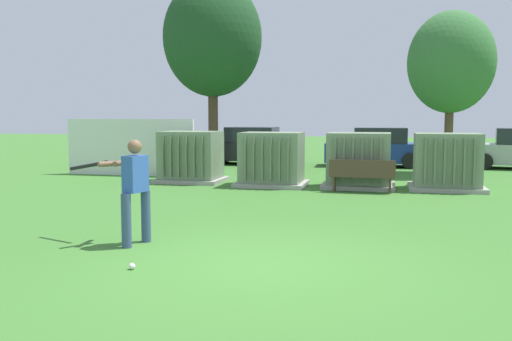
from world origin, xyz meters
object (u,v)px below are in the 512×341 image
Objects in this scene: transformer_west at (191,157)px; parked_car_right_of_center at (377,148)px; transformer_mid_east at (359,161)px; parked_car_left_of_center at (250,147)px; transformer_east at (447,162)px; parked_car_leftmost at (133,146)px; park_bench at (362,173)px; transformer_mid_west at (272,160)px; sports_ball at (132,266)px; batter at (133,186)px.

parked_car_right_of_center is at bearing 50.23° from transformer_west.
transformer_mid_east and parked_car_left_of_center have the same top height.
parked_car_left_of_center is at bearing 138.01° from transformer_east.
parked_car_leftmost and parked_car_left_of_center have the same top height.
park_bench is (-2.33, -1.19, -0.25)m from transformer_east.
transformer_east is (7.80, -0.08, 0.00)m from transformer_west.
transformer_mid_west is 7.82m from parked_car_right_of_center.
parked_car_right_of_center is at bearing 79.86° from sports_ball.
transformer_mid_east is 0.49× the size of parked_car_leftmost.
sports_ball is 16.71m from parked_car_left_of_center.
transformer_west reaches higher than sports_ball.
park_bench is at bearing -153.01° from transformer_east.
batter reaches higher than transformer_mid_west.
transformer_mid_east and parked_car_right_of_center have the same top height.
parked_car_left_of_center is (5.42, 0.28, 0.00)m from parked_car_leftmost.
parked_car_left_of_center is at bearing 98.52° from sports_ball.
parked_car_left_of_center is at bearing 2.92° from parked_car_leftmost.
parked_car_right_of_center is (0.38, 7.05, -0.04)m from transformer_mid_east.
transformer_mid_west is at bearing -7.75° from transformer_west.
transformer_mid_east and parked_car_leftmost have the same top height.
sports_ball is (2.73, -9.80, -0.74)m from transformer_west.
transformer_mid_west is 23.33× the size of sports_ball.
transformer_mid_west is 1.21× the size of batter.
parked_car_leftmost is (-7.89, 16.23, 0.71)m from sports_ball.
transformer_west is at bearing 172.25° from transformer_mid_west.
sports_ball is (-5.07, -9.72, -0.74)m from transformer_east.
transformer_east is 1.16× the size of park_bench.
transformer_west is 1.00× the size of transformer_mid_east.
parked_car_leftmost is (-5.16, 6.43, -0.04)m from transformer_west.
batter reaches higher than parked_car_right_of_center.
park_bench is 7.91m from batter.
transformer_west is 1.00× the size of transformer_mid_west.
transformer_east is at bearing 62.47° from sports_ball.
transformer_mid_east is at bearing 3.92° from transformer_mid_west.
transformer_east is 0.49× the size of parked_car_leftmost.
batter is 15.68m from parked_car_right_of_center.
parked_car_leftmost reaches higher than sports_ball.
transformer_mid_east is (5.32, -0.19, 0.00)m from transformer_west.
parked_car_right_of_center is (10.87, 0.42, 0.00)m from parked_car_leftmost.
transformer_west and parked_car_left_of_center have the same top height.
batter is 16.51m from parked_car_leftmost.
transformer_mid_east is at bearing -53.72° from parked_car_left_of_center.
transformer_west is 7.80m from transformer_east.
transformer_mid_east is at bearing -32.29° from parked_car_leftmost.
parked_car_left_of_center is (-7.54, 6.79, -0.04)m from transformer_east.
transformer_mid_east is 0.49× the size of parked_car_right_of_center.
sports_ball is at bearing -74.45° from transformer_west.
park_bench is 0.42× the size of parked_car_right_of_center.
parked_car_right_of_center reaches higher than sports_ball.
parked_car_left_of_center is at bearing 96.89° from batter.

